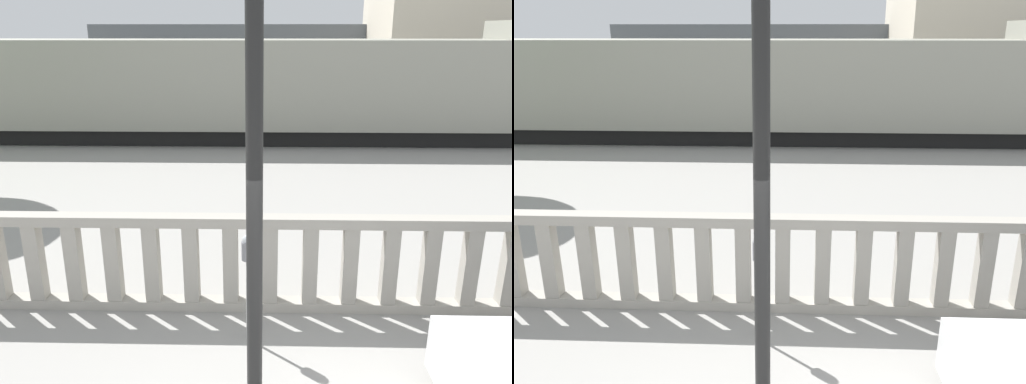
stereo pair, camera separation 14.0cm
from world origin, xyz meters
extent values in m
cube|color=#9E998E|center=(0.00, 3.27, 0.07)|extent=(13.34, 0.24, 0.14)
cube|color=#9E998E|center=(0.00, 3.27, 1.32)|extent=(13.34, 0.24, 0.14)
cube|color=#9E998E|center=(-3.50, 3.27, 0.69)|extent=(0.20, 0.20, 1.11)
cube|color=#9E998E|center=(-2.97, 3.27, 0.69)|extent=(0.20, 0.20, 1.11)
cube|color=#9E998E|center=(-2.43, 3.27, 0.69)|extent=(0.20, 0.20, 1.11)
cube|color=#9E998E|center=(-1.89, 3.27, 0.69)|extent=(0.20, 0.20, 1.11)
cube|color=#9E998E|center=(-1.35, 3.27, 0.69)|extent=(0.20, 0.20, 1.11)
cube|color=#9E998E|center=(-0.81, 3.27, 0.69)|extent=(0.20, 0.20, 1.11)
cube|color=#9E998E|center=(-0.27, 3.27, 0.69)|extent=(0.20, 0.20, 1.11)
cube|color=#9E998E|center=(0.27, 3.27, 0.69)|extent=(0.20, 0.20, 1.11)
cube|color=#9E998E|center=(0.81, 3.27, 0.69)|extent=(0.20, 0.20, 1.11)
cube|color=#9E998E|center=(1.35, 3.27, 0.69)|extent=(0.20, 0.20, 1.11)
cube|color=#9E998E|center=(1.89, 3.27, 0.69)|extent=(0.20, 0.20, 1.11)
cube|color=#9E998E|center=(2.43, 3.27, 0.69)|extent=(0.20, 0.20, 1.11)
cube|color=#9E998E|center=(2.97, 3.27, 0.69)|extent=(0.20, 0.20, 1.11)
cylinder|color=black|center=(-0.43, 1.28, 3.30)|extent=(0.15, 0.15, 6.21)
cylinder|color=silver|center=(-0.55, 2.53, 0.56)|extent=(0.04, 0.04, 1.11)
cylinder|color=slate|center=(-0.55, 2.53, 1.23)|extent=(0.14, 0.14, 0.23)
sphere|color=#B2B7BC|center=(-0.55, 2.53, 1.38)|extent=(0.12, 0.12, 0.12)
cylinder|color=black|center=(2.29, 1.75, 0.35)|extent=(0.71, 0.18, 0.71)
cube|color=black|center=(-4.43, 14.52, 0.28)|extent=(28.85, 2.32, 0.55)
cube|color=gray|center=(-4.43, 14.52, 1.98)|extent=(29.44, 2.90, 2.86)
cube|color=black|center=(2.23, 27.06, 0.28)|extent=(24.58, 2.10, 0.55)
cube|color=#4C5156|center=(2.23, 27.06, 2.26)|extent=(25.08, 2.63, 3.43)
cube|color=#4C5156|center=(13.27, 27.06, 4.28)|extent=(3.00, 2.36, 0.60)
camera|label=1|loc=(-0.31, -2.88, 3.74)|focal=35.00mm
camera|label=2|loc=(-0.17, -2.87, 3.74)|focal=35.00mm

